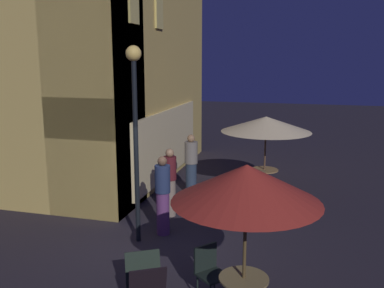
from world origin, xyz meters
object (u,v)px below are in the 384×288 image
at_px(cafe_chair_0, 258,184).
at_px(cafe_chair_1, 209,268).
at_px(menu_sandwich_board, 146,287).
at_px(street_lamp_near_corner, 135,110).
at_px(cafe_table_0, 264,175).
at_px(patron_standing_0, 170,182).
at_px(patio_umbrella_1, 246,184).
at_px(patron_standing_2, 191,164).
at_px(patron_standing_1, 163,195).
at_px(patio_umbrella_0, 266,124).

height_order(cafe_chair_0, cafe_chair_1, cafe_chair_0).
bearing_deg(menu_sandwich_board, street_lamp_near_corner, -5.41).
bearing_deg(cafe_table_0, cafe_chair_0, 175.08).
distance_m(street_lamp_near_corner, patron_standing_0, 2.55).
xyz_separation_m(street_lamp_near_corner, cafe_chair_1, (-1.81, -1.98, -2.29)).
height_order(cafe_table_0, patio_umbrella_1, patio_umbrella_1).
bearing_deg(cafe_table_0, patron_standing_2, 102.95).
xyz_separation_m(menu_sandwich_board, patron_standing_1, (2.97, 0.75, 0.44)).
distance_m(patio_umbrella_0, cafe_chair_1, 5.96).
height_order(cafe_table_0, patron_standing_1, patron_standing_1).
bearing_deg(cafe_chair_0, patio_umbrella_1, -170.70).
distance_m(cafe_chair_0, patron_standing_0, 2.51).
bearing_deg(patron_standing_2, street_lamp_near_corner, -97.70).
bearing_deg(patron_standing_0, cafe_table_0, -108.77).
distance_m(street_lamp_near_corner, cafe_chair_0, 4.42).
distance_m(patio_umbrella_1, cafe_chair_1, 1.82).
xyz_separation_m(cafe_table_0, patron_standing_1, (-3.47, 1.88, 0.34)).
relative_size(patio_umbrella_0, patron_standing_2, 1.46).
bearing_deg(patron_standing_1, patio_umbrella_1, -9.15).
distance_m(cafe_table_0, cafe_chair_0, 0.88).
bearing_deg(cafe_chair_0, patron_standing_2, 83.39).
bearing_deg(cafe_chair_1, patron_standing_1, 164.41).
height_order(street_lamp_near_corner, cafe_table_0, street_lamp_near_corner).
distance_m(cafe_table_0, patron_standing_1, 3.96).
distance_m(menu_sandwich_board, patron_standing_0, 4.22).
distance_m(street_lamp_near_corner, patio_umbrella_1, 3.58).
relative_size(patio_umbrella_0, cafe_chair_1, 2.76).
relative_size(menu_sandwich_board, patron_standing_1, 0.51).
bearing_deg(patron_standing_2, patron_standing_0, -94.80).
relative_size(street_lamp_near_corner, cafe_chair_0, 4.28).
xyz_separation_m(patron_standing_0, patron_standing_1, (-1.12, -0.20, 0.03)).
distance_m(cafe_table_0, patron_standing_2, 2.14).
distance_m(patron_standing_1, patron_standing_2, 3.00).
relative_size(menu_sandwich_board, patron_standing_0, 0.53).
relative_size(cafe_chair_1, patron_standing_2, 0.53).
xyz_separation_m(menu_sandwich_board, patron_standing_0, (4.09, 0.95, 0.40)).
distance_m(patio_umbrella_0, patio_umbrella_1, 6.30).
distance_m(patio_umbrella_0, cafe_chair_0, 1.73).
relative_size(street_lamp_near_corner, patio_umbrella_1, 1.68).
relative_size(street_lamp_near_corner, cafe_chair_1, 4.49).
bearing_deg(menu_sandwich_board, patron_standing_0, -17.18).
height_order(menu_sandwich_board, patron_standing_0, patron_standing_0).
bearing_deg(street_lamp_near_corner, patio_umbrella_0, -29.99).
xyz_separation_m(cafe_table_0, patron_standing_2, (-0.47, 2.06, 0.31)).
xyz_separation_m(menu_sandwich_board, patron_standing_2, (5.96, 0.93, 0.41)).
relative_size(patron_standing_0, patron_standing_2, 0.98).
xyz_separation_m(menu_sandwich_board, patio_umbrella_1, (0.14, -1.47, 1.71)).
xyz_separation_m(patio_umbrella_1, patron_standing_0, (3.95, 2.42, -1.30)).
bearing_deg(patron_standing_0, menu_sandwich_board, 125.98).
relative_size(patio_umbrella_1, patron_standing_1, 1.37).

